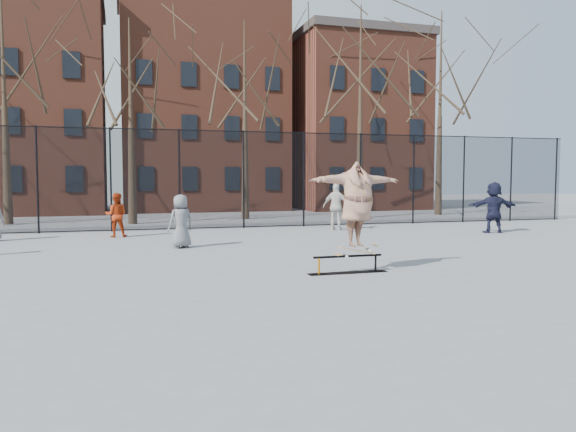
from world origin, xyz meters
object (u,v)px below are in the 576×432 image
object	(u,v)px
skate_rail	(348,266)
bystander_navy	(494,207)
skateboard	(357,252)
bystander_extra	(181,221)
skater	(357,208)
bystander_white	(336,207)
bystander_red	(116,215)

from	to	relation	value
skate_rail	bystander_navy	distance (m)	11.00
skateboard	bystander_extra	world-z (taller)	bystander_extra
skate_rail	bystander_extra	xyz separation A→B (m)	(-3.06, 5.45, 0.64)
skateboard	bystander_navy	world-z (taller)	bystander_navy
skateboard	skater	xyz separation A→B (m)	(0.00, 0.00, 0.98)
skateboard	bystander_white	distance (m)	9.92
skate_rail	bystander_extra	bearing A→B (deg)	119.26
skate_rail	skater	bearing A→B (deg)	0.00
skateboard	skater	distance (m)	0.98
bystander_white	bystander_navy	distance (m)	5.93
bystander_red	bystander_navy	size ratio (longest dim) A/B	0.80
skate_rail	bystander_white	bearing A→B (deg)	69.89
skater	bystander_white	bearing A→B (deg)	62.42
skateboard	skate_rail	bearing A→B (deg)	-180.00
bystander_navy	bystander_white	bearing A→B (deg)	-11.62
skater	bystander_red	bearing A→B (deg)	110.60
skateboard	bystander_white	bearing A→B (deg)	71.05
skate_rail	bystander_extra	size ratio (longest dim) A/B	1.13
bystander_extra	bystander_white	bearing A→B (deg)	-170.93
bystander_red	bystander_white	bearing A→B (deg)	-172.71
skate_rail	skateboard	distance (m)	0.36
skate_rail	skateboard	bearing A→B (deg)	0.00
skateboard	bystander_navy	size ratio (longest dim) A/B	0.45
bystander_navy	bystander_red	bearing A→B (deg)	5.17
skateboard	skater	bearing A→B (deg)	0.00
skater	bystander_navy	xyz separation A→B (m)	(8.49, 6.67, -0.47)
skater	skateboard	bearing A→B (deg)	0.00
bystander_navy	bystander_extra	distance (m)	11.83
bystander_red	bystander_extra	bearing A→B (deg)	122.45
skateboard	bystander_white	world-z (taller)	bystander_white
bystander_red	bystander_white	size ratio (longest dim) A/B	0.83
bystander_red	skateboard	bearing A→B (deg)	125.06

